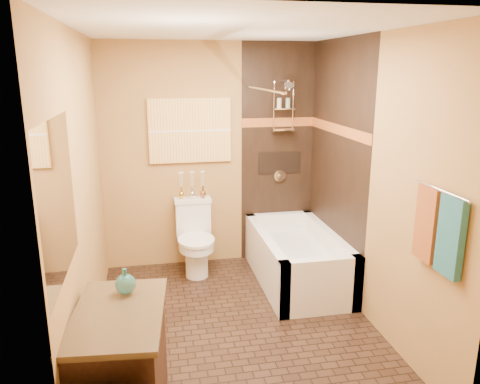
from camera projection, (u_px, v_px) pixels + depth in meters
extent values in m
plane|color=black|center=(236.00, 325.00, 4.15)|extent=(3.00, 3.00, 0.00)
cube|color=#B07A44|center=(83.00, 197.00, 3.61)|extent=(0.02, 3.00, 2.50)
cube|color=#B07A44|center=(371.00, 183.00, 4.06)|extent=(0.02, 3.00, 2.50)
cube|color=#B07A44|center=(211.00, 157.00, 5.25)|extent=(2.40, 0.02, 2.50)
cube|color=#B07A44|center=(289.00, 261.00, 2.41)|extent=(2.40, 0.02, 2.50)
plane|color=silver|center=(235.00, 28.00, 3.51)|extent=(3.00, 3.00, 0.00)
cube|color=black|center=(278.00, 154.00, 5.39)|extent=(0.85, 0.01, 2.50)
cube|color=black|center=(336.00, 166.00, 4.76)|extent=(0.01, 1.50, 2.50)
cube|color=#923B1A|center=(279.00, 122.00, 5.28)|extent=(0.85, 0.01, 0.10)
cube|color=#923B1A|center=(337.00, 129.00, 4.67)|extent=(0.01, 1.50, 0.10)
cube|color=black|center=(280.00, 163.00, 5.41)|extent=(0.50, 0.01, 0.25)
cylinder|color=silver|center=(285.00, 81.00, 5.05)|extent=(0.02, 0.26, 0.02)
cylinder|color=silver|center=(289.00, 86.00, 4.92)|extent=(0.11, 0.11, 0.09)
cylinder|color=silver|center=(280.00, 176.00, 5.43)|extent=(0.14, 0.02, 0.14)
cylinder|color=silver|center=(262.00, 89.00, 4.42)|extent=(0.03, 1.55, 0.03)
cylinder|color=silver|center=(441.00, 191.00, 3.00)|extent=(0.02, 0.55, 0.02)
cube|color=#1E5264|center=(451.00, 237.00, 2.95)|extent=(0.05, 0.22, 0.52)
cube|color=brown|center=(427.00, 224.00, 3.19)|extent=(0.05, 0.22, 0.52)
cube|color=gold|center=(190.00, 131.00, 5.11)|extent=(0.90, 0.04, 0.70)
cube|color=white|center=(59.00, 200.00, 2.60)|extent=(0.01, 1.00, 0.90)
cube|color=white|center=(321.00, 287.00, 4.28)|extent=(0.80, 0.10, 0.55)
cube|color=white|center=(279.00, 235.00, 5.61)|extent=(0.80, 0.10, 0.55)
cube|color=white|center=(265.00, 260.00, 4.88)|extent=(0.10, 1.50, 0.55)
cube|color=white|center=(328.00, 255.00, 5.01)|extent=(0.10, 1.50, 0.55)
cube|color=white|center=(297.00, 266.00, 4.97)|extent=(0.64, 1.34, 0.35)
cube|color=white|center=(193.00, 218.00, 5.28)|extent=(0.39, 0.17, 0.39)
cube|color=white|center=(193.00, 200.00, 5.23)|extent=(0.41, 0.19, 0.04)
cylinder|color=white|center=(197.00, 260.00, 5.09)|extent=(0.24, 0.24, 0.39)
cylinder|color=white|center=(196.00, 245.00, 5.04)|extent=(0.38, 0.38, 0.10)
cylinder|color=white|center=(196.00, 240.00, 5.03)|extent=(0.40, 0.40, 0.03)
cube|color=black|center=(121.00, 371.00, 2.93)|extent=(0.59, 0.88, 0.75)
cube|color=black|center=(118.00, 314.00, 2.83)|extent=(0.62, 0.93, 0.04)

